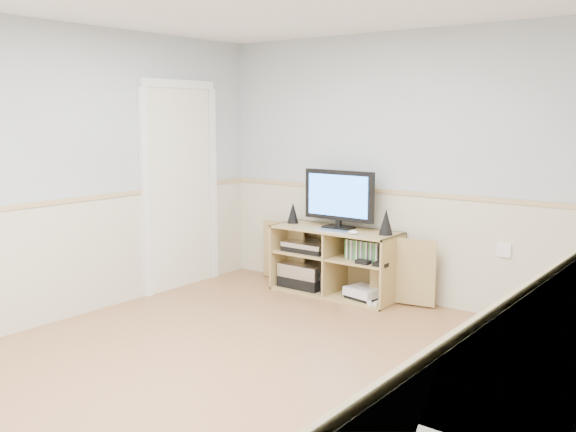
# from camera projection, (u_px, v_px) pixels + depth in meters

# --- Properties ---
(room) EXTENTS (4.04, 4.54, 2.54)m
(room) POSITION_uv_depth(u_px,v_px,m) (248.00, 193.00, 4.35)
(room) COLOR tan
(room) RESTS_ON ground
(media_cabinet) EXTENTS (1.99, 0.48, 0.65)m
(media_cabinet) POSITION_uv_depth(u_px,v_px,m) (339.00, 260.00, 6.28)
(media_cabinet) COLOR tan
(media_cabinet) RESTS_ON floor
(monitor) EXTENTS (0.76, 0.18, 0.57)m
(monitor) POSITION_uv_depth(u_px,v_px,m) (339.00, 197.00, 6.18)
(monitor) COLOR black
(monitor) RESTS_ON media_cabinet
(speaker_left) EXTENTS (0.12, 0.12, 0.21)m
(speaker_left) POSITION_uv_depth(u_px,v_px,m) (293.00, 213.00, 6.51)
(speaker_left) COLOR black
(speaker_left) RESTS_ON media_cabinet
(speaker_right) EXTENTS (0.13, 0.13, 0.24)m
(speaker_right) POSITION_uv_depth(u_px,v_px,m) (386.00, 222.00, 5.87)
(speaker_right) COLOR black
(speaker_right) RESTS_ON media_cabinet
(keyboard) EXTENTS (0.32, 0.15, 0.01)m
(keyboard) POSITION_uv_depth(u_px,v_px,m) (331.00, 231.00, 6.05)
(keyboard) COLOR silver
(keyboard) RESTS_ON media_cabinet
(mouse) EXTENTS (0.10, 0.06, 0.04)m
(mouse) POSITION_uv_depth(u_px,v_px,m) (353.00, 232.00, 5.91)
(mouse) COLOR white
(mouse) RESTS_ON media_cabinet
(av_components) EXTENTS (0.53, 0.35, 0.47)m
(av_components) POSITION_uv_depth(u_px,v_px,m) (307.00, 267.00, 6.46)
(av_components) COLOR black
(av_components) RESTS_ON media_cabinet
(game_consoles) EXTENTS (0.46, 0.31, 0.11)m
(game_consoles) POSITION_uv_depth(u_px,v_px,m) (363.00, 293.00, 6.07)
(game_consoles) COLOR white
(game_consoles) RESTS_ON media_cabinet
(game_cases) EXTENTS (0.36, 0.14, 0.19)m
(game_cases) POSITION_uv_depth(u_px,v_px,m) (365.00, 250.00, 6.00)
(game_cases) COLOR #3F8C3F
(game_cases) RESTS_ON media_cabinet
(wall_outlet) EXTENTS (0.12, 0.03, 0.12)m
(wall_outlet) POSITION_uv_depth(u_px,v_px,m) (504.00, 250.00, 5.47)
(wall_outlet) COLOR white
(wall_outlet) RESTS_ON wall_back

